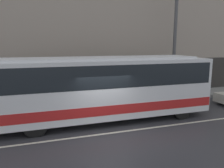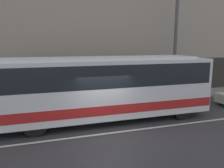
{
  "view_description": "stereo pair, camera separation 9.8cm",
  "coord_description": "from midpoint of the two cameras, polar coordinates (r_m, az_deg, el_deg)",
  "views": [
    {
      "loc": [
        -2.65,
        -8.76,
        3.89
      ],
      "look_at": [
        0.76,
        1.74,
        1.9
      ],
      "focal_mm": 35.0,
      "sensor_mm": 36.0,
      "label": 1
    },
    {
      "loc": [
        -2.56,
        -8.79,
        3.89
      ],
      "look_at": [
        0.76,
        1.74,
        1.9
      ],
      "focal_mm": 35.0,
      "sensor_mm": 36.0,
      "label": 2
    }
  ],
  "objects": [
    {
      "name": "ground_plane",
      "position": [
        9.95,
        -0.92,
        -12.8
      ],
      "size": [
        60.0,
        60.0,
        0.0
      ],
      "primitive_type": "plane",
      "color": "#333338"
    },
    {
      "name": "building_facade",
      "position": [
        15.77,
        -8.23,
        19.27
      ],
      "size": [
        60.0,
        0.35,
        13.22
      ],
      "color": "gray",
      "rests_on": "ground_plane"
    },
    {
      "name": "transit_bus",
      "position": [
        11.09,
        -2.29,
        -0.38
      ],
      "size": [
        11.37,
        2.51,
        3.28
      ],
      "color": "silver",
      "rests_on": "ground_plane"
    },
    {
      "name": "utility_pole_near",
      "position": [
        16.39,
        16.44,
        11.48
      ],
      "size": [
        0.23,
        0.23,
        8.37
      ],
      "color": "#4C4C4F",
      "rests_on": "sidewalk"
    },
    {
      "name": "lane_stripe",
      "position": [
        9.95,
        -0.92,
        -12.78
      ],
      "size": [
        54.0,
        0.14,
        0.01
      ],
      "color": "beige",
      "rests_on": "ground_plane"
    },
    {
      "name": "sidewalk",
      "position": [
        14.73,
        -6.74,
        -4.8
      ],
      "size": [
        60.0,
        2.43,
        0.18
      ],
      "color": "gray",
      "rests_on": "ground_plane"
    }
  ]
}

